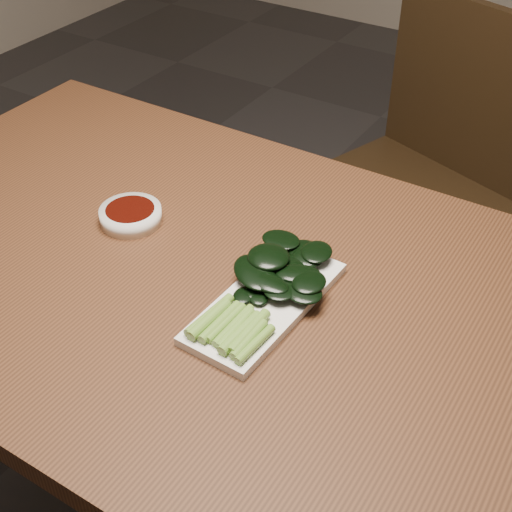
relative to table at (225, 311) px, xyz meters
name	(u,v)px	position (x,y,z in m)	size (l,w,h in m)	color
table	(225,311)	(0.00, 0.00, 0.00)	(1.40, 0.80, 0.75)	#4C2915
chair_far	(421,171)	(0.01, 0.87, -0.19)	(0.60, 0.60, 0.89)	black
sauce_bowl	(131,215)	(-0.21, 0.04, 0.09)	(0.10, 0.10, 0.03)	white
serving_plate	(265,303)	(0.09, -0.02, 0.08)	(0.13, 0.28, 0.01)	white
gai_lan	(268,281)	(0.08, 0.00, 0.10)	(0.17, 0.29, 0.03)	#72A137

